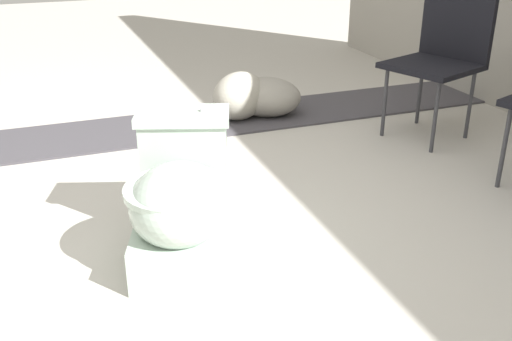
# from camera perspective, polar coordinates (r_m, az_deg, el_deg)

# --- Properties ---
(ground_plane) EXTENTS (14.00, 14.00, 0.00)m
(ground_plane) POSITION_cam_1_polar(r_m,az_deg,el_deg) (2.45, -10.10, -6.99)
(ground_plane) COLOR #B7B2A8
(gravel_strip) EXTENTS (0.56, 8.00, 0.01)m
(gravel_strip) POSITION_cam_1_polar(r_m,az_deg,el_deg) (3.72, -6.62, 4.39)
(gravel_strip) COLOR #423F44
(gravel_strip) RESTS_ON ground
(toilet) EXTENTS (0.71, 0.55, 0.52)m
(toilet) POSITION_cam_1_polar(r_m,az_deg,el_deg) (2.27, -7.10, -2.95)
(toilet) COLOR #B2C6B7
(toilet) RESTS_ON ground
(folding_chair_left) EXTENTS (0.56, 0.56, 0.83)m
(folding_chair_left) POSITION_cam_1_polar(r_m,az_deg,el_deg) (3.59, 17.47, 11.14)
(folding_chair_left) COLOR black
(folding_chair_left) RESTS_ON ground
(boulder_near) EXTENTS (0.51, 0.55, 0.25)m
(boulder_near) POSITION_cam_1_polar(r_m,az_deg,el_deg) (3.84, 0.99, 7.03)
(boulder_near) COLOR gray
(boulder_near) RESTS_ON ground
(boulder_far) EXTENTS (0.48, 0.50, 0.30)m
(boulder_far) POSITION_cam_1_polar(r_m,az_deg,el_deg) (3.78, -1.58, 7.13)
(boulder_far) COLOR #ADA899
(boulder_far) RESTS_ON ground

